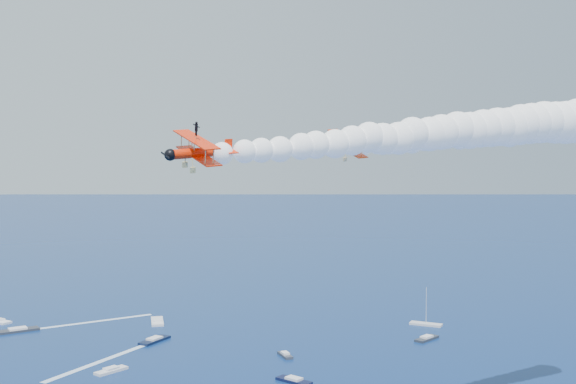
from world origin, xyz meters
name	(u,v)px	position (x,y,z in m)	size (l,w,h in m)	color
biplane_lead	(349,147)	(20.66, 32.42, 56.90)	(8.39, 9.41, 5.67)	red
biplane_trail	(201,153)	(-11.02, 7.86, 55.86)	(8.51, 9.54, 5.75)	#FF2705
smoke_trail_lead	(500,134)	(54.57, 36.85, 59.54)	(68.87, 15.09, 12.28)	white
smoke_trail_trail	(428,134)	(22.86, 12.52, 58.50)	(68.82, 15.51, 12.28)	white
spectator_boats	(124,372)	(-4.74, 108.62, 0.35)	(189.58, 156.22, 0.70)	black
boat_wakes	(173,357)	(10.08, 118.21, 0.03)	(79.05, 125.95, 0.04)	white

